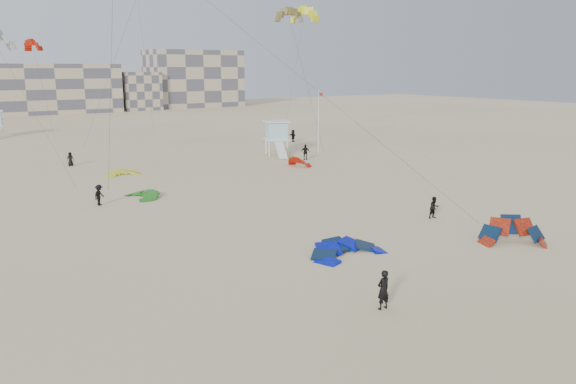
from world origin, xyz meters
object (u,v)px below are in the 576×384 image
kite_ground_blue (348,254)px  kite_ground_orange (513,244)px  kitesurfer_main (383,290)px  lifeguard_tower_near (277,138)px

kite_ground_blue → kite_ground_orange: (10.04, -4.15, 0.00)m
kite_ground_blue → kitesurfer_main: kitesurfer_main is taller
kite_ground_blue → kitesurfer_main: (-3.60, -6.93, 0.94)m
kite_ground_blue → kitesurfer_main: size_ratio=2.58×
kitesurfer_main → lifeguard_tower_near: (21.30, 42.92, 1.23)m
kitesurfer_main → lifeguard_tower_near: lifeguard_tower_near is taller
kite_ground_orange → lifeguard_tower_near: size_ratio=0.65×
kite_ground_orange → lifeguard_tower_near: 40.92m
lifeguard_tower_near → kite_ground_orange: bearing=-79.7°
kite_ground_orange → lifeguard_tower_near: (7.65, 40.14, 2.17)m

